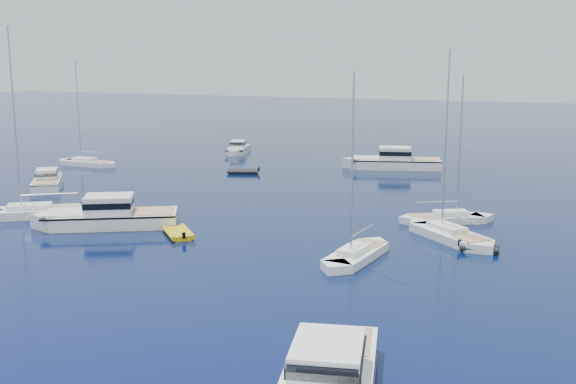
% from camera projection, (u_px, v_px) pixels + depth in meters
% --- Properties ---
extents(ground, '(400.00, 400.00, 0.00)m').
position_uv_depth(ground, '(175.00, 317.00, 35.90)').
color(ground, '#080E4F').
rests_on(ground, ground).
extents(motor_cruiser_centre, '(12.73, 9.53, 3.28)m').
position_uv_depth(motor_cruiser_centre, '(107.00, 226.00, 55.40)').
color(motor_cruiser_centre, silver).
rests_on(motor_cruiser_centre, ground).
extents(motor_cruiser_far_l, '(7.83, 9.03, 2.42)m').
position_uv_depth(motor_cruiser_far_l, '(48.00, 186.00, 72.99)').
color(motor_cruiser_far_l, silver).
rests_on(motor_cruiser_far_l, ground).
extents(motor_cruiser_distant, '(13.57, 7.48, 3.41)m').
position_uv_depth(motor_cruiser_distant, '(392.00, 168.00, 84.95)').
color(motor_cruiser_distant, silver).
rests_on(motor_cruiser_distant, ground).
extents(motor_cruiser_horizon, '(5.04, 8.99, 2.26)m').
position_uv_depth(motor_cruiser_horizon, '(238.00, 153.00, 99.03)').
color(motor_cruiser_horizon, white).
rests_on(motor_cruiser_horizon, ground).
extents(sailboat_fore, '(3.26, 9.10, 13.09)m').
position_uv_depth(sailboat_fore, '(356.00, 259.00, 46.27)').
color(sailboat_fore, white).
rests_on(sailboat_fore, ground).
extents(sailboat_mid_r, '(9.08, 8.58, 14.59)m').
position_uv_depth(sailboat_mid_r, '(450.00, 239.00, 51.40)').
color(sailboat_mid_r, white).
rests_on(sailboat_mid_r, ground).
extents(sailboat_mid_l, '(10.98, 8.84, 16.62)m').
position_uv_depth(sailboat_mid_l, '(36.00, 217.00, 58.77)').
color(sailboat_mid_l, white).
rests_on(sailboat_mid_l, ground).
extents(sailboat_centre, '(8.56, 6.22, 12.63)m').
position_uv_depth(sailboat_centre, '(446.00, 222.00, 56.86)').
color(sailboat_centre, silver).
rests_on(sailboat_centre, ground).
extents(sailboat_far_l, '(9.40, 2.63, 13.74)m').
position_uv_depth(sailboat_far_l, '(87.00, 166.00, 87.16)').
color(sailboat_far_l, white).
rests_on(sailboat_far_l, ground).
extents(tender_yellow, '(4.44, 4.51, 0.95)m').
position_uv_depth(tender_yellow, '(178.00, 236.00, 52.50)').
color(tender_yellow, '#ECB40D').
rests_on(tender_yellow, ground).
extents(tender_grey_near, '(2.89, 1.80, 0.95)m').
position_uv_depth(tender_grey_near, '(479.00, 252.00, 48.12)').
color(tender_grey_near, black).
rests_on(tender_grey_near, ground).
extents(tender_grey_far, '(4.31, 3.31, 0.95)m').
position_uv_depth(tender_grey_far, '(243.00, 173.00, 81.16)').
color(tender_grey_far, black).
rests_on(tender_grey_far, ground).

